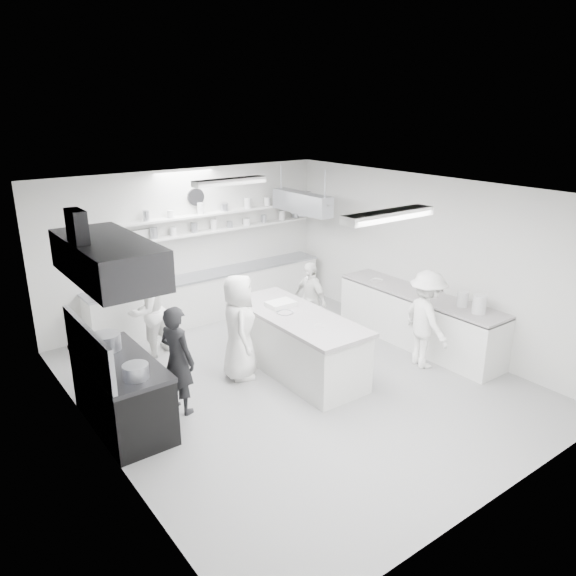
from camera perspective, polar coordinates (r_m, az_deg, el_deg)
floor at (r=8.80m, az=0.64°, el=-9.70°), size 6.00×7.00×0.02m
ceiling at (r=7.84m, az=0.72°, el=10.13°), size 6.00×7.00×0.02m
wall_back at (r=11.07m, az=-10.37°, el=4.38°), size 6.00×0.04×3.00m
wall_front at (r=6.02m, az=21.53°, el=-9.09°), size 6.00×0.04×3.00m
wall_left at (r=6.93m, az=-19.58°, el=-5.17°), size 0.04×7.00×3.00m
wall_right at (r=10.21m, az=14.23°, el=2.91°), size 0.04×7.00×3.00m
stove at (r=7.83m, az=-16.83°, el=-10.59°), size 0.80×1.80×0.90m
exhaust_hood at (r=7.13m, az=-18.25°, el=2.90°), size 0.85×2.00×0.50m
back_counter at (r=11.24m, az=-8.01°, el=-0.81°), size 5.00×0.60×0.92m
shelf_lower at (r=11.22m, az=-6.94°, el=6.05°), size 4.20×0.26×0.04m
shelf_upper at (r=11.15m, az=-7.01°, el=7.81°), size 4.20×0.26×0.04m
pass_through_window at (r=10.58m, az=-16.60°, el=2.96°), size 1.30×0.04×1.00m
wall_clock at (r=10.93m, az=-9.62°, el=9.34°), size 0.32×0.05×0.32m
right_counter at (r=10.16m, az=13.37°, el=-3.25°), size 0.74×3.30×0.94m
pot_rack at (r=11.03m, az=1.44°, el=8.88°), size 0.30×1.60×0.40m
light_fixture_front at (r=6.53m, az=10.41°, el=7.48°), size 1.30×0.25×0.10m
light_fixture_rear at (r=9.33m, az=-6.11°, el=10.96°), size 1.30×0.25×0.10m
prep_island at (r=8.93m, az=0.92°, el=-5.84°), size 0.99×2.57×0.94m
stove_pot at (r=7.95m, az=-18.36°, el=-5.48°), size 0.39×0.39×0.28m
cook_stove at (r=7.82m, az=-11.44°, el=-7.35°), size 0.55×0.67×1.59m
cook_back at (r=9.64m, az=-14.47°, el=-2.30°), size 0.99×0.91×1.65m
cook_island_left at (r=8.62m, az=-5.12°, el=-4.07°), size 0.84×0.98×1.70m
cook_island_right at (r=10.15m, az=2.30°, el=-1.23°), size 0.36×0.85×1.44m
cook_right at (r=9.24m, az=14.19°, el=-3.20°), size 0.89×1.19×1.65m
bowl_island_a at (r=8.78m, az=-0.32°, el=-2.71°), size 0.30×0.30×0.06m
bowl_island_b at (r=8.30m, az=3.37°, el=-4.08°), size 0.19×0.19×0.06m
bowl_right at (r=10.54m, az=9.18°, el=0.71°), size 0.29×0.29×0.06m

